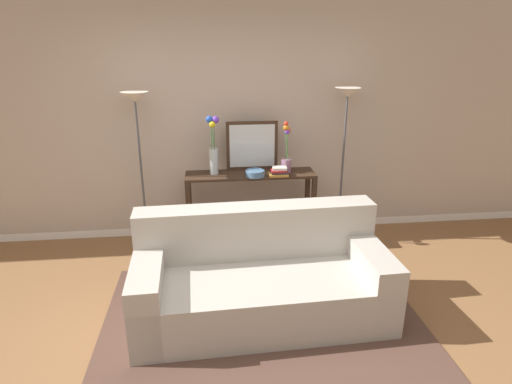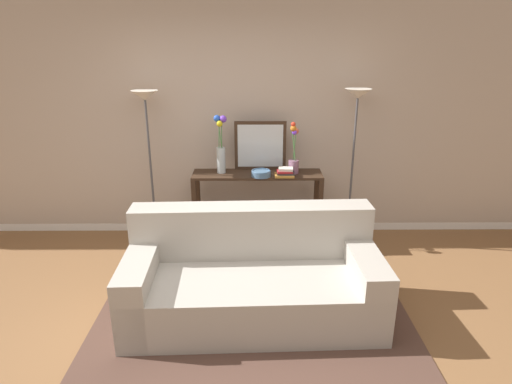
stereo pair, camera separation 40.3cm
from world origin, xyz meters
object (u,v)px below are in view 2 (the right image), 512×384
object	(u,v)px
couch	(253,281)
book_stack	(285,173)
console_table	(257,195)
book_row_under_console	(218,238)
floor_lamp_left	(147,126)
wall_mirror	(260,146)
fruit_bowl	(261,173)
floor_lamp_right	(356,124)
vase_tall_flowers	(221,148)
vase_short_flowers	(294,155)

from	to	relation	value
couch	book_stack	xyz separation A→B (m)	(0.35, 1.23, 0.57)
console_table	book_row_under_console	xyz separation A→B (m)	(-0.45, -0.00, -0.53)
floor_lamp_left	wall_mirror	xyz separation A→B (m)	(1.20, 0.11, -0.24)
floor_lamp_left	fruit_bowl	bearing A→B (deg)	-7.26
floor_lamp_right	book_stack	bearing A→B (deg)	-168.31
vase_tall_flowers	wall_mirror	bearing A→B (deg)	15.78
vase_tall_flowers	book_row_under_console	world-z (taller)	vase_tall_flowers
vase_short_flowers	book_stack	distance (m)	0.22
floor_lamp_right	vase_short_flowers	size ratio (longest dim) A/B	3.07
floor_lamp_left	vase_short_flowers	xyz separation A→B (m)	(1.56, -0.04, -0.31)
floor_lamp_left	vase_tall_flowers	xyz separation A→B (m)	(0.77, -0.01, -0.24)
wall_mirror	floor_lamp_right	bearing A→B (deg)	-6.07
vase_short_flowers	book_row_under_console	xyz separation A→B (m)	(-0.84, 0.00, -0.99)
couch	fruit_bowl	distance (m)	1.36
console_table	floor_lamp_left	distance (m)	1.40
fruit_bowl	book_stack	world-z (taller)	book_stack
fruit_bowl	book_stack	bearing A→B (deg)	-0.39
vase_tall_flowers	book_stack	xyz separation A→B (m)	(0.69, -0.14, -0.23)
floor_lamp_right	book_row_under_console	world-z (taller)	floor_lamp_right
console_table	floor_lamp_left	world-z (taller)	floor_lamp_left
floor_lamp_right	vase_short_flowers	xyz separation A→B (m)	(-0.65, -0.04, -0.32)
wall_mirror	book_row_under_console	world-z (taller)	wall_mirror
floor_lamp_left	book_row_under_console	xyz separation A→B (m)	(0.72, -0.04, -1.30)
vase_short_flowers	book_row_under_console	size ratio (longest dim) A/B	2.18
floor_lamp_left	book_stack	distance (m)	1.54
floor_lamp_left	wall_mirror	world-z (taller)	floor_lamp_left
couch	book_stack	world-z (taller)	book_stack
floor_lamp_right	fruit_bowl	size ratio (longest dim) A/B	8.38
floor_lamp_left	book_stack	bearing A→B (deg)	-6.07
floor_lamp_right	fruit_bowl	distance (m)	1.13
couch	fruit_bowl	size ratio (longest dim) A/B	10.09
vase_tall_flowers	fruit_bowl	world-z (taller)	vase_tall_flowers
console_table	fruit_bowl	bearing A→B (deg)	-70.81
floor_lamp_left	vase_short_flowers	world-z (taller)	floor_lamp_left
vase_short_flowers	book_stack	bearing A→B (deg)	-131.06
wall_mirror	vase_short_flowers	world-z (taller)	vase_short_flowers
floor_lamp_right	vase_tall_flowers	bearing A→B (deg)	-179.46
console_table	fruit_bowl	world-z (taller)	fruit_bowl
wall_mirror	vase_short_flowers	xyz separation A→B (m)	(0.36, -0.15, -0.06)
fruit_bowl	vase_short_flowers	bearing A→B (deg)	17.40
console_table	floor_lamp_left	size ratio (longest dim) A/B	0.82
console_table	floor_lamp_right	size ratio (longest dim) A/B	0.81
floor_lamp_left	fruit_bowl	distance (m)	1.31
couch	book_row_under_console	world-z (taller)	couch
fruit_bowl	book_row_under_console	size ratio (longest dim) A/B	0.80
vase_tall_flowers	fruit_bowl	distance (m)	0.51
couch	floor_lamp_left	distance (m)	2.07
vase_tall_flowers	vase_short_flowers	bearing A→B (deg)	-2.11
floor_lamp_right	vase_short_flowers	distance (m)	0.73
floor_lamp_left	fruit_bowl	size ratio (longest dim) A/B	8.30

